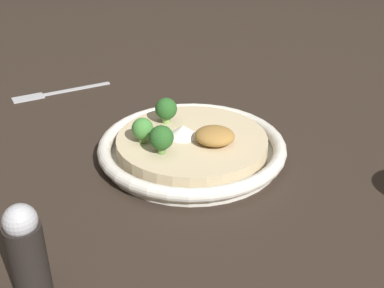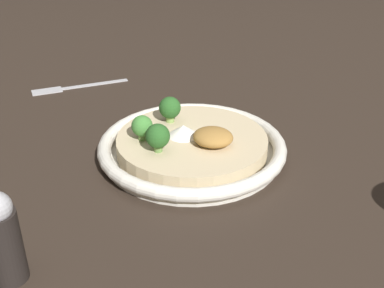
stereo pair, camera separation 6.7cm
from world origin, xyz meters
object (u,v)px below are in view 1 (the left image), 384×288
Objects in this scene: pepper_shaker at (27,251)px; broccoli_front_left at (143,129)px; risotto_bowl at (192,146)px; fork_utensil at (52,93)px; broccoli_left at (166,109)px; broccoli_front at (161,138)px.

broccoli_front_left is at bearing 84.01° from pepper_shaker.
fork_utensil is at bearing 151.35° from risotto_bowl.
risotto_bowl is 0.34m from fork_utensil.
broccoli_left is 0.39× the size of pepper_shaker.
broccoli_front is 1.10× the size of broccoli_front_left.
risotto_bowl is at bearing 61.64° from broccoli_front.
broccoli_front is at bearing -118.36° from risotto_bowl.
broccoli_front_left is 0.24× the size of fork_utensil.
broccoli_front is (-0.03, -0.05, 0.04)m from risotto_bowl.
risotto_bowl is 0.07m from broccoli_front.
pepper_shaker is at bearing 73.86° from fork_utensil.
pepper_shaker is (0.21, -0.45, 0.05)m from fork_utensil.
risotto_bowl is 2.64× the size of pepper_shaker.
fork_utensil is 1.47× the size of pepper_shaker.
broccoli_left is (-0.05, 0.04, 0.04)m from risotto_bowl.
broccoli_left is (0.02, 0.06, 0.00)m from broccoli_front_left.
fork_utensil is (-0.24, 0.19, -0.05)m from broccoli_front_left.
risotto_bowl is 1.79× the size of fork_utensil.
broccoli_front is 0.09m from broccoli_left.
broccoli_front_left is at bearing 144.53° from broccoli_front.
broccoli_left is at bearing 101.59° from broccoli_front.
pepper_shaker is at bearing -97.46° from broccoli_left.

